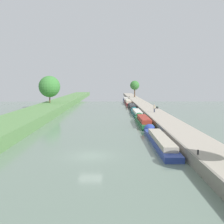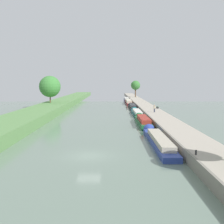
{
  "view_description": "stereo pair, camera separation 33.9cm",
  "coord_description": "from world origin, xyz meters",
  "views": [
    {
      "loc": [
        2.15,
        -28.35,
        7.85
      ],
      "look_at": [
        2.5,
        33.21,
        1.0
      ],
      "focal_mm": 43.81,
      "sensor_mm": 36.0,
      "label": 1
    },
    {
      "loc": [
        2.49,
        -28.35,
        7.85
      ],
      "look_at": [
        2.5,
        33.21,
        1.0
      ],
      "focal_mm": 43.81,
      "sensor_mm": 36.0,
      "label": 2
    }
  ],
  "objects": [
    {
      "name": "ground_plane",
      "position": [
        0.0,
        0.0,
        0.0
      ],
      "size": [
        160.0,
        160.0,
        0.0
      ],
      "primitive_type": "plane",
      "color": "slate"
    },
    {
      "name": "right_towpath",
      "position": [
        12.1,
        0.0,
        0.59
      ],
      "size": [
        4.45,
        260.0,
        1.19
      ],
      "color": "#A89E8E",
      "rests_on": "ground_plane"
    },
    {
      "name": "stone_quay",
      "position": [
        9.75,
        0.0,
        0.62
      ],
      "size": [
        0.25,
        260.0,
        1.24
      ],
      "color": "gray",
      "rests_on": "ground_plane"
    },
    {
      "name": "narrowboat_blue",
      "position": [
        8.32,
        5.72,
        0.51
      ],
      "size": [
        1.93,
        17.1,
        1.85
      ],
      "color": "#283D93",
      "rests_on": "ground_plane"
    },
    {
      "name": "narrowboat_green",
      "position": [
        8.2,
        21.87,
        0.62
      ],
      "size": [
        1.97,
        13.96,
        2.05
      ],
      "color": "#1E6033",
      "rests_on": "ground_plane"
    },
    {
      "name": "narrowboat_teal",
      "position": [
        8.44,
        36.67,
        0.48
      ],
      "size": [
        1.87,
        15.0,
        1.78
      ],
      "color": "#195B60",
      "rests_on": "ground_plane"
    },
    {
      "name": "narrowboat_black",
      "position": [
        8.46,
        52.19,
        0.52
      ],
      "size": [
        1.84,
        13.39,
        1.87
      ],
      "color": "black",
      "rests_on": "ground_plane"
    },
    {
      "name": "narrowboat_maroon",
      "position": [
        8.29,
        68.24,
        0.65
      ],
      "size": [
        1.96,
        16.42,
        2.18
      ],
      "color": "maroon",
      "rests_on": "ground_plane"
    },
    {
      "name": "narrowboat_navy",
      "position": [
        8.34,
        82.63,
        0.61
      ],
      "size": [
        1.87,
        10.21,
        2.0
      ],
      "color": "#141E42",
      "rests_on": "ground_plane"
    },
    {
      "name": "tree_rightbank_midnear",
      "position": [
        12.64,
        89.92,
        6.25
      ],
      "size": [
        3.98,
        3.98,
        7.1
      ],
      "color": "brown",
      "rests_on": "right_towpath"
    },
    {
      "name": "tree_leftbank_downstream",
      "position": [
        -15.31,
        50.12,
        6.46
      ],
      "size": [
        6.1,
        6.1,
        7.7
      ],
      "color": "brown",
      "rests_on": "left_grassy_bank"
    },
    {
      "name": "person_walking",
      "position": [
        11.78,
        31.16,
        2.06
      ],
      "size": [
        0.34,
        0.34,
        1.66
      ],
      "color": "#282D42",
      "rests_on": "right_towpath"
    },
    {
      "name": "mooring_bollard_near",
      "position": [
        10.17,
        -3.95,
        1.41
      ],
      "size": [
        0.16,
        0.16,
        0.45
      ],
      "color": "black",
      "rests_on": "right_towpath"
    },
    {
      "name": "mooring_bollard_far",
      "position": [
        10.17,
        87.48,
        1.41
      ],
      "size": [
        0.16,
        0.16,
        0.45
      ],
      "color": "black",
      "rests_on": "right_towpath"
    },
    {
      "name": "park_bench",
      "position": [
        13.87,
        39.7,
        1.53
      ],
      "size": [
        0.44,
        1.5,
        0.47
      ],
      "color": "#333338",
      "rests_on": "right_towpath"
    }
  ]
}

